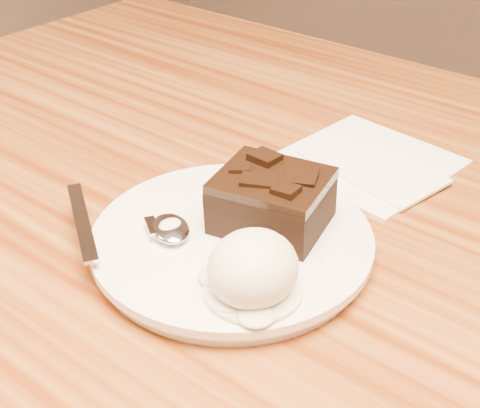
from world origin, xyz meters
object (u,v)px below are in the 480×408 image
Objects in this scene: ice_cream_scoop at (253,268)px; napkin at (367,160)px; spoon at (170,230)px; plate at (232,243)px; brownie at (272,204)px.

napkin is (-0.05, 0.24, -0.04)m from ice_cream_scoop.
spoon is 0.23m from napkin.
spoon reaches higher than plate.
ice_cream_scoop is at bearing -61.87° from brownie.
napkin is (0.04, 0.22, -0.02)m from spoon.
ice_cream_scoop is 0.24m from napkin.
ice_cream_scoop is at bearing -79.07° from napkin.
ice_cream_scoop is at bearing -38.86° from plate.
spoon is (-0.05, -0.06, -0.01)m from brownie.
ice_cream_scoop is 0.44× the size of napkin.
plate reaches higher than napkin.
plate is 0.08m from ice_cream_scoop.
napkin is (0.01, 0.19, -0.01)m from plate.
ice_cream_scoop reaches higher than spoon.
plate is 0.04m from brownie.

